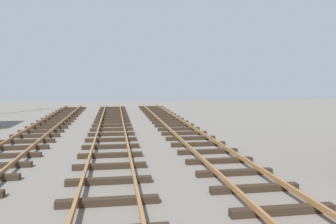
{
  "coord_description": "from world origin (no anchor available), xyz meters",
  "views": [
    {
      "loc": [
        -3.07,
        -2.19,
        3.08
      ],
      "look_at": [
        -0.51,
        13.82,
        1.45
      ],
      "focal_mm": 35.89,
      "sensor_mm": 36.0,
      "label": 1
    }
  ],
  "objects": []
}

